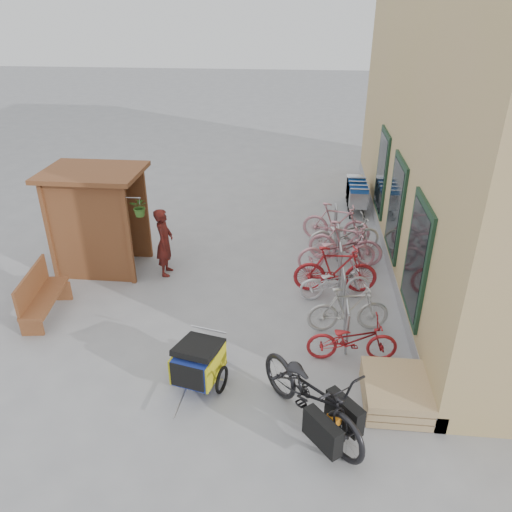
# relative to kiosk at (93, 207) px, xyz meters

# --- Properties ---
(ground) EXTENTS (80.00, 80.00, 0.00)m
(ground) POSITION_rel_kiosk_xyz_m (3.28, -2.47, -1.55)
(ground) COLOR #99999C
(kiosk) EXTENTS (2.49, 1.65, 2.40)m
(kiosk) POSITION_rel_kiosk_xyz_m (0.00, 0.00, 0.00)
(kiosk) COLOR brown
(kiosk) RESTS_ON ground
(bike_rack) EXTENTS (0.05, 5.35, 0.86)m
(bike_rack) POSITION_rel_kiosk_xyz_m (5.58, -0.07, -1.04)
(bike_rack) COLOR #A5A8AD
(bike_rack) RESTS_ON ground
(pallet_stack) EXTENTS (1.00, 1.20, 0.40)m
(pallet_stack) POSITION_rel_kiosk_xyz_m (6.28, -3.87, -1.34)
(pallet_stack) COLOR tan
(pallet_stack) RESTS_ON ground
(bench) EXTENTS (0.69, 1.64, 1.00)m
(bench) POSITION_rel_kiosk_xyz_m (-0.40, -2.11, -1.04)
(bench) COLOR brown
(bench) RESTS_ON ground
(shopping_carts) EXTENTS (0.54, 1.82, 0.97)m
(shopping_carts) POSITION_rel_kiosk_xyz_m (6.28, 4.39, -0.99)
(shopping_carts) COLOR silver
(shopping_carts) RESTS_ON ground
(child_trailer) EXTENTS (0.95, 1.50, 0.86)m
(child_trailer) POSITION_rel_kiosk_xyz_m (3.11, -3.77, -1.07)
(child_trailer) COLOR navy
(child_trailer) RESTS_ON ground
(cargo_bike) EXTENTS (2.05, 2.25, 1.19)m
(cargo_bike) POSITION_rel_kiosk_xyz_m (4.95, -4.47, -0.97)
(cargo_bike) COLOR black
(cargo_bike) RESTS_ON ground
(person_kiosk) EXTENTS (0.41, 0.60, 1.61)m
(person_kiosk) POSITION_rel_kiosk_xyz_m (1.60, -0.12, -0.75)
(person_kiosk) COLOR maroon
(person_kiosk) RESTS_ON ground
(bike_0) EXTENTS (1.62, 0.67, 0.83)m
(bike_0) POSITION_rel_kiosk_xyz_m (5.66, -2.85, -1.14)
(bike_0) COLOR maroon
(bike_0) RESTS_ON ground
(bike_1) EXTENTS (1.63, 0.70, 0.95)m
(bike_1) POSITION_rel_kiosk_xyz_m (5.64, -1.98, -1.08)
(bike_1) COLOR #B1B0AD
(bike_1) RESTS_ON ground
(bike_2) EXTENTS (1.59, 0.82, 0.80)m
(bike_2) POSITION_rel_kiosk_xyz_m (5.44, -0.85, -1.15)
(bike_2) COLOR silver
(bike_2) RESTS_ON ground
(bike_3) EXTENTS (1.82, 0.61, 1.08)m
(bike_3) POSITION_rel_kiosk_xyz_m (5.45, -0.55, -1.01)
(bike_3) COLOR maroon
(bike_3) RESTS_ON ground
(bike_4) EXTENTS (1.95, 1.03, 0.97)m
(bike_4) POSITION_rel_kiosk_xyz_m (5.53, 0.44, -1.06)
(bike_4) COLOR #C07C88
(bike_4) RESTS_ON ground
(bike_5) EXTENTS (1.84, 0.87, 1.07)m
(bike_5) POSITION_rel_kiosk_xyz_m (5.75, 0.82, -1.02)
(bike_5) COLOR #C07C88
(bike_5) RESTS_ON ground
(bike_6) EXTENTS (1.91, 1.04, 0.95)m
(bike_6) POSITION_rel_kiosk_xyz_m (5.76, 1.43, -1.07)
(bike_6) COLOR #B1B0AD
(bike_6) RESTS_ON ground
(bike_7) EXTENTS (1.83, 0.88, 1.06)m
(bike_7) POSITION_rel_kiosk_xyz_m (5.58, 1.98, -1.02)
(bike_7) COLOR #C07C88
(bike_7) RESTS_ON ground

